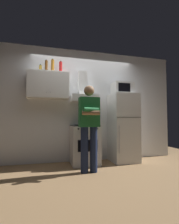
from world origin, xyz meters
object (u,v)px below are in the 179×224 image
object	(u,v)px
cooking_pot	(92,122)
bottle_beer_brown	(46,66)
bottle_spice_jar	(40,68)
bottle_soda_red	(61,68)
stove_oven	(85,144)
bottle_liquor_amber	(53,66)
upper_cabinet	(48,85)
range_hood	(83,94)
microwave	(122,89)
refrigerator	(123,128)
person_standing	(89,124)

from	to	relation	value
cooking_pot	bottle_beer_brown	distance (m)	1.60
bottle_spice_jar	bottle_soda_red	xyz separation A→B (m)	(0.45, 0.03, 0.06)
stove_oven	bottle_spice_jar	distance (m)	1.96
bottle_liquor_amber	bottle_soda_red	distance (m)	0.18
upper_cabinet	cooking_pot	size ratio (longest dim) A/B	3.23
stove_oven	cooking_pot	bearing A→B (deg)	-42.49
range_hood	microwave	distance (m)	0.97
refrigerator	cooking_pot	distance (m)	0.84
refrigerator	microwave	xyz separation A→B (m)	(-0.00, 0.02, 0.94)
range_hood	refrigerator	distance (m)	1.25
cooking_pot	microwave	bearing A→B (deg)	9.57
upper_cabinet	microwave	size ratio (longest dim) A/B	1.88
refrigerator	bottle_beer_brown	xyz separation A→B (m)	(-1.80, 0.10, 1.38)
range_hood	person_standing	distance (m)	1.01
refrigerator	bottle_soda_red	world-z (taller)	bottle_soda_red
range_hood	person_standing	bearing A→B (deg)	-93.91
bottle_liquor_amber	bottle_soda_red	xyz separation A→B (m)	(0.18, 0.02, -0.01)
microwave	person_standing	xyz separation A→B (m)	(-1.00, -0.62, -0.84)
upper_cabinet	person_standing	world-z (taller)	upper_cabinet
stove_oven	person_standing	distance (m)	0.77
refrigerator	person_standing	world-z (taller)	person_standing
upper_cabinet	bottle_beer_brown	world-z (taller)	bottle_beer_brown
cooking_pot	bottle_spice_jar	bearing A→B (deg)	167.40
stove_oven	microwave	size ratio (longest dim) A/B	1.82
person_standing	bottle_beer_brown	world-z (taller)	bottle_beer_brown
upper_cabinet	stove_oven	xyz separation A→B (m)	(0.80, -0.13, -1.32)
upper_cabinet	bottle_liquor_amber	distance (m)	0.46
bottle_liquor_amber	bottle_beer_brown	bearing A→B (deg)	-168.60
bottle_spice_jar	bottle_soda_red	size ratio (longest dim) A/B	0.56
range_hood	cooking_pot	distance (m)	0.72
microwave	bottle_beer_brown	bearing A→B (deg)	177.29
cooking_pot	bottle_spice_jar	distance (m)	1.64
person_standing	cooking_pot	world-z (taller)	person_standing
bottle_spice_jar	microwave	bearing A→B (deg)	-3.24
bottle_soda_red	refrigerator	bearing A→B (deg)	-5.90
microwave	bottle_soda_red	world-z (taller)	bottle_soda_red
microwave	bottle_spice_jar	world-z (taller)	bottle_spice_jar
range_hood	cooking_pot	world-z (taller)	range_hood
cooking_pot	range_hood	bearing A→B (deg)	117.88
range_hood	bottle_beer_brown	size ratio (longest dim) A/B	2.79
upper_cabinet	bottle_soda_red	size ratio (longest dim) A/B	3.14
refrigerator	bottle_soda_red	distance (m)	2.03
bottle_liquor_amber	person_standing	bearing A→B (deg)	-48.04
upper_cabinet	bottle_liquor_amber	bearing A→B (deg)	4.49
range_hood	upper_cabinet	bearing A→B (deg)	-179.91
bottle_beer_brown	range_hood	bearing A→B (deg)	1.50
upper_cabinet	stove_oven	size ratio (longest dim) A/B	1.03
bottle_liquor_amber	bottle_beer_brown	distance (m)	0.14
stove_oven	upper_cabinet	bearing A→B (deg)	171.10
bottle_liquor_amber	bottle_beer_brown	xyz separation A→B (m)	(-0.14, -0.03, -0.02)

